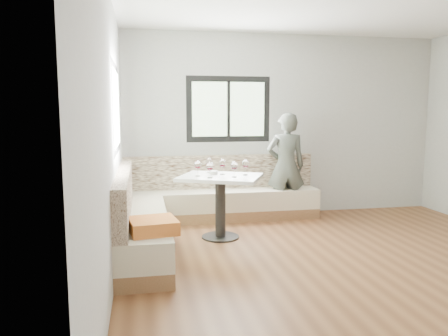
{
  "coord_description": "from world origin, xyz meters",
  "views": [
    {
      "loc": [
        -2.23,
        -4.1,
        1.62
      ],
      "look_at": [
        -1.18,
        1.39,
        0.89
      ],
      "focal_mm": 35.0,
      "sensor_mm": 36.0,
      "label": 1
    }
  ],
  "objects": [
    {
      "name": "wine_glass_d",
      "position": [
        -1.2,
        1.39,
        0.95
      ],
      "size": [
        0.09,
        0.09,
        0.2
      ],
      "color": "white",
      "rests_on": "table"
    },
    {
      "name": "person",
      "position": [
        -0.08,
        2.16,
        0.8
      ],
      "size": [
        0.62,
        0.44,
        1.6
      ],
      "primitive_type": "imported",
      "rotation": [
        0.0,
        0.0,
        3.05
      ],
      "color": "#4A4E47",
      "rests_on": "ground"
    },
    {
      "name": "wine_glass_a",
      "position": [
        -1.54,
        1.29,
        0.95
      ],
      "size": [
        0.09,
        0.09,
        0.2
      ],
      "color": "white",
      "rests_on": "table"
    },
    {
      "name": "olive_ramekin",
      "position": [
        -1.31,
        1.42,
        0.83
      ],
      "size": [
        0.11,
        0.11,
        0.05
      ],
      "color": "white",
      "rests_on": "table"
    },
    {
      "name": "wine_glass_f",
      "position": [
        -1.35,
        1.56,
        0.95
      ],
      "size": [
        0.09,
        0.09,
        0.2
      ],
      "color": "white",
      "rests_on": "table"
    },
    {
      "name": "table",
      "position": [
        -1.25,
        1.29,
        0.61
      ],
      "size": [
        1.22,
        1.11,
        0.81
      ],
      "rotation": [
        0.0,
        0.0,
        -0.43
      ],
      "color": "black",
      "rests_on": "ground"
    },
    {
      "name": "banquette",
      "position": [
        -1.59,
        1.62,
        0.33
      ],
      "size": [
        2.9,
        2.8,
        0.95
      ],
      "color": "#9C704A",
      "rests_on": "ground"
    },
    {
      "name": "wine_glass_e",
      "position": [
        -0.92,
        1.27,
        0.95
      ],
      "size": [
        0.09,
        0.09,
        0.2
      ],
      "color": "white",
      "rests_on": "table"
    },
    {
      "name": "wine_glass_c",
      "position": [
        -1.1,
        1.12,
        0.95
      ],
      "size": [
        0.09,
        0.09,
        0.2
      ],
      "color": "white",
      "rests_on": "table"
    },
    {
      "name": "room",
      "position": [
        -0.08,
        0.08,
        1.41
      ],
      "size": [
        5.01,
        5.01,
        2.81
      ],
      "color": "brown",
      "rests_on": "ground"
    },
    {
      "name": "wine_glass_b",
      "position": [
        -1.41,
        1.11,
        0.95
      ],
      "size": [
        0.09,
        0.09,
        0.2
      ],
      "color": "white",
      "rests_on": "table"
    }
  ]
}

